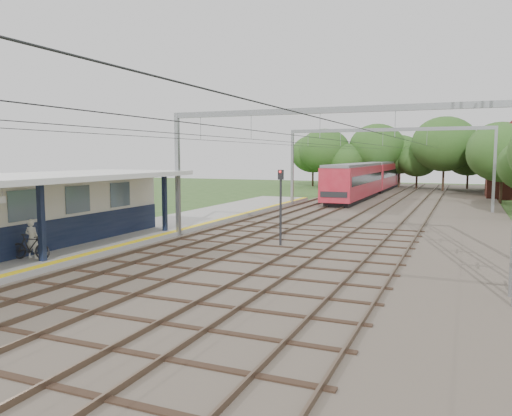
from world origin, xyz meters
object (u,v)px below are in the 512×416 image
Objects in this scene: bicycle at (30,247)px; signal_post at (281,200)px; person at (32,239)px; train at (370,177)px.

signal_post is at bearing -55.11° from bicycle.
signal_post reaches higher than bicycle.
person is at bearing 17.82° from bicycle.
train is at bearing -107.64° from person.
train is 36.04m from signal_post.
bicycle is 0.45× the size of signal_post.
person is at bearing -97.98° from train.
train reaches higher than person.
person is 0.42× the size of signal_post.
signal_post reaches higher than train.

